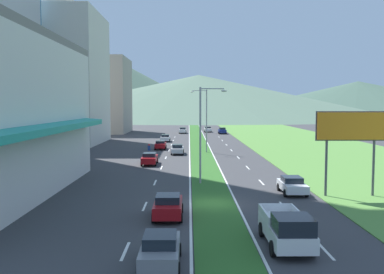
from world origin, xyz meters
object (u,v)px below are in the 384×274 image
(car_1, at_px, (160,249))
(car_5, at_px, (177,149))
(pickup_truck_0, at_px, (287,229))
(car_3, at_px, (161,145))
(car_2, at_px, (222,131))
(motorcycle_rider, at_px, (149,151))
(car_0, at_px, (208,129))
(billboard_roadside, at_px, (351,131))
(car_7, at_px, (292,185))
(car_9, at_px, (165,138))
(car_6, at_px, (183,130))
(car_4, at_px, (150,158))
(car_8, at_px, (168,206))
(street_lamp_near, at_px, (203,129))
(street_lamp_mid, at_px, (205,117))

(car_1, distance_m, car_5, 44.90)
(pickup_truck_0, bearing_deg, car_3, -168.75)
(car_2, distance_m, car_5, 46.32)
(car_5, relative_size, motorcycle_rider, 2.20)
(car_0, distance_m, car_1, 97.20)
(billboard_roadside, xyz_separation_m, car_7, (-4.37, 1.15, -4.62))
(billboard_roadside, height_order, car_9, billboard_roadside)
(car_5, relative_size, car_6, 0.93)
(car_1, bearing_deg, car_5, 0.51)
(car_3, height_order, car_4, car_4)
(car_3, distance_m, car_5, 7.56)
(pickup_truck_0, bearing_deg, car_4, -162.20)
(car_7, distance_m, car_8, 12.57)
(billboard_roadside, xyz_separation_m, car_4, (-17.90, 18.62, -4.58))
(car_2, bearing_deg, motorcycle_rider, -16.59)
(car_8, bearing_deg, street_lamp_near, -12.59)
(car_4, height_order, car_7, car_4)
(street_lamp_near, distance_m, motorcycle_rider, 23.06)
(car_4, xyz_separation_m, car_8, (3.51, -25.06, 0.03))
(billboard_roadside, bearing_deg, car_3, 115.66)
(car_2, xyz_separation_m, car_8, (-9.93, -81.60, -0.01))
(street_lamp_mid, relative_size, car_9, 2.35)
(car_3, bearing_deg, car_7, -159.51)
(car_1, height_order, car_7, car_1)
(car_5, height_order, car_9, car_5)
(car_2, bearing_deg, billboard_roadside, 3.40)
(car_6, bearing_deg, car_3, 175.54)
(street_lamp_near, xyz_separation_m, car_8, (-2.71, -12.15, -4.40))
(street_lamp_mid, distance_m, car_4, 15.96)
(car_2, bearing_deg, car_6, -99.59)
(street_lamp_mid, height_order, car_9, street_lamp_mid)
(billboard_roadside, relative_size, car_1, 1.69)
(car_4, height_order, motorcycle_rider, motorcycle_rider)
(car_7, bearing_deg, street_lamp_mid, -168.69)
(street_lamp_near, relative_size, car_2, 1.89)
(street_lamp_near, bearing_deg, car_5, 97.19)
(street_lamp_near, bearing_deg, car_8, -102.59)
(car_0, bearing_deg, car_7, 2.47)
(street_lamp_near, xyz_separation_m, pickup_truck_0, (3.74, -18.13, -4.21))
(motorcycle_rider, bearing_deg, car_6, -4.74)
(street_lamp_mid, xyz_separation_m, car_1, (-3.81, -46.86, -4.76))
(car_4, bearing_deg, car_0, -8.98)
(billboard_roadside, distance_m, car_4, 26.23)
(car_2, height_order, car_9, car_2)
(car_0, relative_size, car_9, 1.14)
(street_lamp_mid, distance_m, billboard_roadside, 33.64)
(car_1, distance_m, car_3, 51.95)
(billboard_roadside, distance_m, car_7, 6.46)
(car_3, distance_m, car_9, 14.74)
(car_2, bearing_deg, car_4, -13.36)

